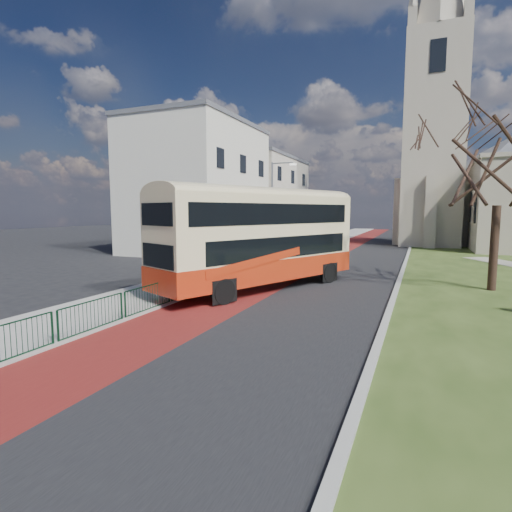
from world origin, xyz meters
The scene contains 13 objects.
ground centered at (0.00, 0.00, 0.00)m, with size 160.00×160.00×0.00m, color black.
road_carriageway centered at (1.50, 20.00, 0.01)m, with size 9.00×120.00×0.01m, color black.
bus_lane centered at (-1.20, 20.00, 0.01)m, with size 3.40×120.00×0.01m, color #591414.
pavement_west centered at (-5.00, 20.00, 0.06)m, with size 4.00×120.00×0.12m, color gray.
kerb_west centered at (-3.00, 20.00, 0.07)m, with size 0.25×120.00×0.13m, color #999993.
kerb_east centered at (6.10, 22.00, 0.07)m, with size 0.25×80.00×0.13m, color #999993.
pedestrian_railing centered at (-2.95, 4.00, 0.55)m, with size 0.07×24.00×1.12m.
gothic_church centered at (12.56, 38.00, 13.13)m, with size 16.38×18.00×40.00m.
street_block_near centered at (-14.00, 22.00, 6.51)m, with size 10.30×14.30×13.00m.
street_block_far centered at (-14.00, 38.00, 5.76)m, with size 10.30×16.30×11.50m.
streetlamp centered at (-4.35, 18.00, 4.59)m, with size 2.13×0.18×8.00m.
bus centered at (-0.51, 5.66, 2.91)m, with size 7.44×12.34×5.11m.
winter_tree_near centered at (10.64, 9.79, 7.80)m, with size 8.91×8.91×11.19m.
Camera 1 is at (7.18, -13.61, 4.10)m, focal length 28.00 mm.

